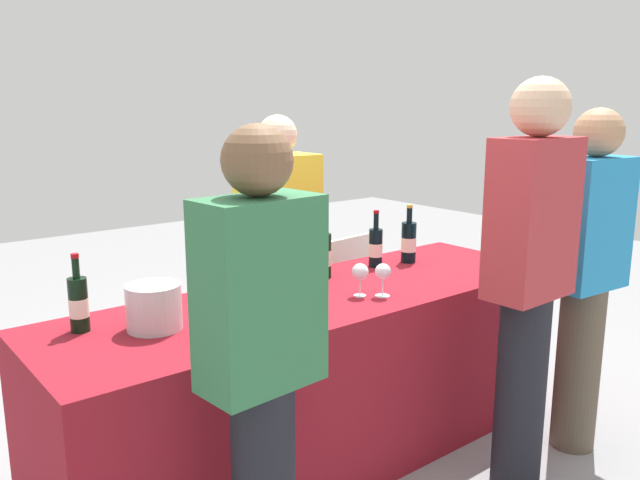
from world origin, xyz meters
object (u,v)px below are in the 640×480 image
at_px(wine_bottle_3, 306,262).
at_px(guest_1, 529,273).
at_px(ice_bucket, 154,307).
at_px(guest_0, 261,361).
at_px(wine_glass_2, 249,299).
at_px(server_pouring, 279,251).
at_px(wine_glass_1, 222,303).
at_px(wine_bottle_1, 229,282).
at_px(wine_bottle_4, 325,255).
at_px(wine_glass_3, 360,273).
at_px(guest_2, 587,270).
at_px(wine_glass_4, 383,273).
at_px(wine_bottle_0, 79,304).
at_px(wine_bottle_6, 409,242).
at_px(wine_glass_0, 207,315).
at_px(wine_bottle_2, 248,271).
at_px(wine_bottle_5, 376,247).
at_px(menu_board, 344,296).

xyz_separation_m(wine_bottle_3, guest_1, (0.47, -0.89, 0.06)).
distance_m(ice_bucket, guest_0, 0.66).
bearing_deg(guest_1, wine_glass_2, 145.36).
relative_size(server_pouring, guest_1, 0.91).
relative_size(wine_glass_1, ice_bucket, 0.67).
distance_m(wine_bottle_1, wine_bottle_4, 0.63).
xyz_separation_m(wine_glass_3, guest_2, (0.89, -0.57, -0.01)).
distance_m(wine_bottle_4, wine_glass_3, 0.35).
bearing_deg(wine_bottle_3, wine_bottle_1, -171.39).
height_order(wine_bottle_3, guest_2, guest_2).
relative_size(wine_glass_1, wine_glass_4, 0.93).
bearing_deg(guest_0, wine_bottle_3, 40.80).
height_order(wine_bottle_0, wine_bottle_6, wine_bottle_6).
relative_size(wine_glass_0, server_pouring, 0.09).
relative_size(wine_bottle_1, wine_glass_0, 2.24).
xyz_separation_m(wine_bottle_2, guest_0, (-0.46, -0.80, -0.04)).
xyz_separation_m(wine_bottle_1, wine_glass_0, (-0.26, -0.28, -0.02)).
height_order(wine_bottle_5, guest_1, guest_1).
bearing_deg(server_pouring, wine_glass_2, 49.87).
bearing_deg(wine_glass_1, wine_bottle_6, 12.00).
bearing_deg(guest_2, menu_board, 98.07).
xyz_separation_m(wine_glass_2, wine_glass_3, (0.57, -0.03, 0.02)).
xyz_separation_m(wine_bottle_0, server_pouring, (1.24, 0.46, -0.06)).
xyz_separation_m(wine_glass_3, menu_board, (0.80, 1.03, -0.51)).
distance_m(server_pouring, guest_0, 1.59).
bearing_deg(wine_glass_1, menu_board, 34.07).
distance_m(wine_bottle_6, wine_glass_2, 1.22).
xyz_separation_m(wine_bottle_5, ice_bucket, (-1.32, -0.17, -0.02)).
xyz_separation_m(wine_bottle_3, wine_bottle_6, (0.71, 0.01, 0.00)).
bearing_deg(wine_glass_4, wine_bottle_2, 140.72).
bearing_deg(wine_bottle_1, wine_bottle_6, 4.00).
xyz_separation_m(guest_0, guest_2, (1.74, -0.09, 0.02)).
relative_size(wine_bottle_1, ice_bucket, 1.46).
distance_m(guest_1, guest_2, 0.51).
bearing_deg(ice_bucket, wine_bottle_1, 6.99).
height_order(wine_bottle_5, guest_0, guest_0).
height_order(wine_bottle_0, guest_0, guest_0).
height_order(wine_glass_4, ice_bucket, ice_bucket).
relative_size(wine_bottle_4, wine_glass_0, 2.23).
distance_m(wine_bottle_2, wine_bottle_4, 0.46).
xyz_separation_m(wine_bottle_3, guest_0, (-0.77, -0.77, -0.04)).
relative_size(wine_bottle_4, guest_1, 0.18).
relative_size(wine_glass_0, guest_2, 0.09).
xyz_separation_m(wine_bottle_0, guest_0, (0.28, -0.81, -0.04)).
height_order(wine_bottle_5, wine_glass_3, wine_bottle_5).
xyz_separation_m(wine_bottle_5, wine_bottle_6, (0.21, -0.04, 0.01)).
bearing_deg(wine_glass_4, wine_bottle_3, 114.32).
height_order(wine_bottle_4, wine_glass_0, wine_bottle_4).
bearing_deg(guest_2, wine_bottle_4, 136.58).
height_order(wine_bottle_6, guest_0, guest_0).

